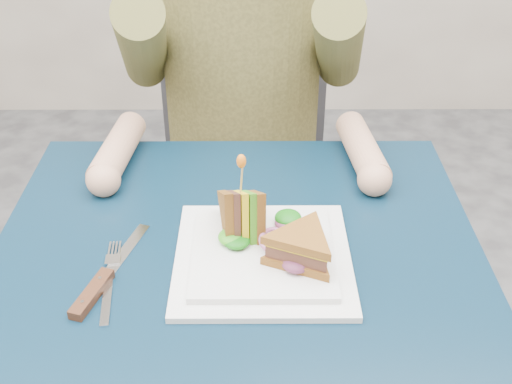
{
  "coord_description": "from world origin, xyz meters",
  "views": [
    {
      "loc": [
        0.03,
        -0.73,
        1.34
      ],
      "look_at": [
        0.03,
        0.06,
        0.82
      ],
      "focal_mm": 45.0,
      "sensor_mm": 36.0,
      "label": 1
    }
  ],
  "objects_px": {
    "knife": "(99,285)",
    "sandwich_flat": "(302,247)",
    "table": "(238,304)",
    "diner": "(241,17)",
    "plate": "(263,256)",
    "fork": "(109,283)",
    "sandwich_upright": "(242,214)",
    "chair": "(244,148)"
  },
  "relations": [
    {
      "from": "knife",
      "to": "sandwich_flat",
      "type": "bearing_deg",
      "value": 6.83
    },
    {
      "from": "table",
      "to": "knife",
      "type": "xyz_separation_m",
      "value": [
        -0.19,
        -0.05,
        0.09
      ]
    },
    {
      "from": "diner",
      "to": "plate",
      "type": "distance_m",
      "value": 0.59
    },
    {
      "from": "plate",
      "to": "sandwich_flat",
      "type": "xyz_separation_m",
      "value": [
        0.06,
        -0.02,
        0.04
      ]
    },
    {
      "from": "fork",
      "to": "diner",
      "type": "bearing_deg",
      "value": 73.56
    },
    {
      "from": "fork",
      "to": "table",
      "type": "bearing_deg",
      "value": 13.65
    },
    {
      "from": "sandwich_upright",
      "to": "knife",
      "type": "xyz_separation_m",
      "value": [
        -0.2,
        -0.1,
        -0.05
      ]
    },
    {
      "from": "plate",
      "to": "sandwich_flat",
      "type": "height_order",
      "value": "sandwich_flat"
    },
    {
      "from": "fork",
      "to": "sandwich_flat",
      "type": "bearing_deg",
      "value": 5.45
    },
    {
      "from": "sandwich_upright",
      "to": "chair",
      "type": "bearing_deg",
      "value": 90.7
    },
    {
      "from": "chair",
      "to": "plate",
      "type": "distance_m",
      "value": 0.7
    },
    {
      "from": "plate",
      "to": "fork",
      "type": "xyz_separation_m",
      "value": [
        -0.22,
        -0.05,
        -0.01
      ]
    },
    {
      "from": "table",
      "to": "diner",
      "type": "bearing_deg",
      "value": 90.0
    },
    {
      "from": "chair",
      "to": "fork",
      "type": "bearing_deg",
      "value": -104.0
    },
    {
      "from": "knife",
      "to": "diner",
      "type": "bearing_deg",
      "value": 72.69
    },
    {
      "from": "diner",
      "to": "fork",
      "type": "distance_m",
      "value": 0.66
    },
    {
      "from": "plate",
      "to": "table",
      "type": "bearing_deg",
      "value": -169.23
    },
    {
      "from": "chair",
      "to": "sandwich_upright",
      "type": "xyz_separation_m",
      "value": [
        0.01,
        -0.63,
        0.24
      ]
    },
    {
      "from": "plate",
      "to": "sandwich_upright",
      "type": "xyz_separation_m",
      "value": [
        -0.03,
        0.04,
        0.05
      ]
    },
    {
      "from": "table",
      "to": "fork",
      "type": "height_order",
      "value": "fork"
    },
    {
      "from": "chair",
      "to": "table",
      "type": "bearing_deg",
      "value": -90.0
    },
    {
      "from": "chair",
      "to": "diner",
      "type": "relative_size",
      "value": 1.25
    },
    {
      "from": "table",
      "to": "knife",
      "type": "distance_m",
      "value": 0.22
    },
    {
      "from": "table",
      "to": "diner",
      "type": "height_order",
      "value": "diner"
    },
    {
      "from": "sandwich_flat",
      "to": "sandwich_upright",
      "type": "bearing_deg",
      "value": 140.82
    },
    {
      "from": "chair",
      "to": "diner",
      "type": "distance_m",
      "value": 0.39
    },
    {
      "from": "knife",
      "to": "chair",
      "type": "bearing_deg",
      "value": 75.22
    },
    {
      "from": "plate",
      "to": "knife",
      "type": "distance_m",
      "value": 0.24
    },
    {
      "from": "diner",
      "to": "sandwich_upright",
      "type": "xyz_separation_m",
      "value": [
        0.01,
        -0.52,
        -0.13
      ]
    },
    {
      "from": "plate",
      "to": "chair",
      "type": "bearing_deg",
      "value": 93.28
    },
    {
      "from": "chair",
      "to": "knife",
      "type": "distance_m",
      "value": 0.78
    },
    {
      "from": "plate",
      "to": "fork",
      "type": "relative_size",
      "value": 1.45
    },
    {
      "from": "table",
      "to": "sandwich_upright",
      "type": "height_order",
      "value": "sandwich_upright"
    },
    {
      "from": "plate",
      "to": "diner",
      "type": "bearing_deg",
      "value": 93.94
    },
    {
      "from": "sandwich_flat",
      "to": "fork",
      "type": "bearing_deg",
      "value": -174.55
    },
    {
      "from": "table",
      "to": "sandwich_flat",
      "type": "bearing_deg",
      "value": -10.69
    },
    {
      "from": "chair",
      "to": "fork",
      "type": "distance_m",
      "value": 0.77
    },
    {
      "from": "diner",
      "to": "sandwich_upright",
      "type": "height_order",
      "value": "diner"
    },
    {
      "from": "table",
      "to": "sandwich_upright",
      "type": "distance_m",
      "value": 0.14
    },
    {
      "from": "sandwich_flat",
      "to": "plate",
      "type": "bearing_deg",
      "value": 155.56
    },
    {
      "from": "knife",
      "to": "plate",
      "type": "bearing_deg",
      "value": 14.37
    },
    {
      "from": "plate",
      "to": "fork",
      "type": "bearing_deg",
      "value": -166.85
    }
  ]
}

